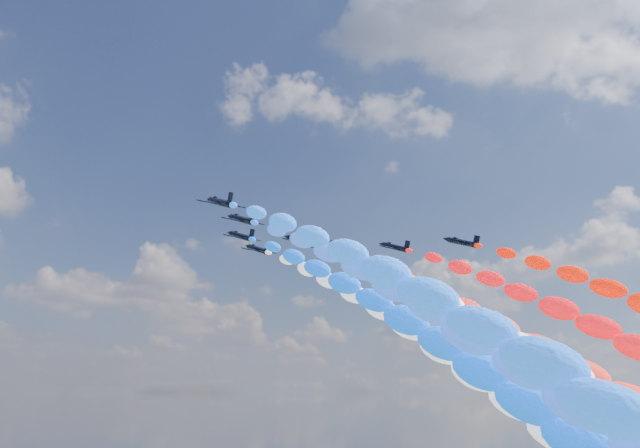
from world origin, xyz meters
TOP-DOWN VIEW (x-y plane):
  - jet_0 at (-29.49, -6.70)m, footprint 8.82×11.63m
  - trail_0 at (-29.49, -59.35)m, footprint 6.71×103.18m
  - jet_1 at (-19.60, 2.40)m, footprint 8.32×11.27m
  - trail_1 at (-19.60, -50.25)m, footprint 6.71×103.18m
  - jet_2 at (-11.53, 16.02)m, footprint 8.86×11.66m
  - trail_2 at (-11.53, -36.64)m, footprint 6.71×103.18m
  - jet_3 at (0.54, 12.07)m, footprint 8.76×11.59m
  - trail_3 at (0.54, -40.58)m, footprint 6.71×103.18m
  - jet_4 at (-0.88, 26.35)m, footprint 8.34×11.29m
  - trail_4 at (-0.88, -26.31)m, footprint 6.71×103.18m
  - jet_5 at (9.24, 15.61)m, footprint 8.37×11.31m
  - trail_5 at (9.24, -37.04)m, footprint 6.71×103.18m
  - jet_6 at (22.41, 5.79)m, footprint 8.27×11.24m
  - trail_6 at (22.41, -46.86)m, footprint 6.71×103.18m
  - jet_7 at (30.21, -7.14)m, footprint 8.87×11.67m

SIDE VIEW (x-z plane):
  - trail_0 at x=-29.49m, z-range 40.47..96.76m
  - trail_1 at x=-19.60m, z-range 40.47..96.76m
  - trail_2 at x=-11.53m, z-range 40.47..96.76m
  - trail_3 at x=0.54m, z-range 40.47..96.76m
  - trail_4 at x=-0.88m, z-range 40.47..96.76m
  - trail_5 at x=9.24m, z-range 40.47..96.76m
  - trail_6 at x=22.41m, z-range 40.47..96.76m
  - jet_0 at x=-29.49m, z-range 92.01..97.61m
  - jet_1 at x=-19.60m, z-range 92.01..97.61m
  - jet_2 at x=-11.53m, z-range 92.01..97.61m
  - jet_3 at x=0.54m, z-range 92.01..97.61m
  - jet_4 at x=-0.88m, z-range 92.01..97.61m
  - jet_5 at x=9.24m, z-range 92.01..97.61m
  - jet_6 at x=22.41m, z-range 92.01..97.61m
  - jet_7 at x=30.21m, z-range 92.01..97.61m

